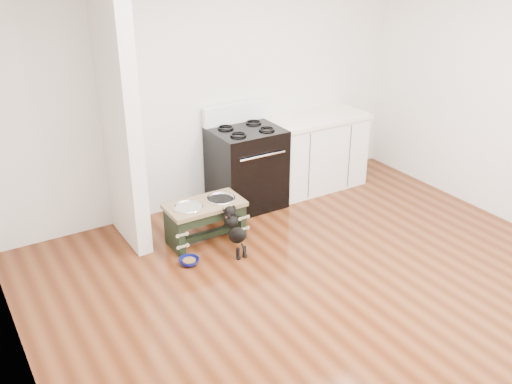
# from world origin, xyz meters

# --- Properties ---
(ground) EXTENTS (5.00, 5.00, 0.00)m
(ground) POSITION_xyz_m (0.00, 0.00, 0.00)
(ground) COLOR #461E0C
(ground) RESTS_ON ground
(room_shell) EXTENTS (5.00, 5.00, 5.00)m
(room_shell) POSITION_xyz_m (0.00, 0.00, 1.62)
(room_shell) COLOR silver
(room_shell) RESTS_ON ground
(partition_wall) EXTENTS (0.15, 0.80, 2.70)m
(partition_wall) POSITION_xyz_m (-1.18, 2.10, 1.35)
(partition_wall) COLOR silver
(partition_wall) RESTS_ON ground
(oven_range) EXTENTS (0.76, 0.69, 1.14)m
(oven_range) POSITION_xyz_m (0.25, 2.16, 0.48)
(oven_range) COLOR black
(oven_range) RESTS_ON ground
(cabinet_run) EXTENTS (1.24, 0.64, 0.91)m
(cabinet_run) POSITION_xyz_m (1.23, 2.18, 0.45)
(cabinet_run) COLOR white
(cabinet_run) RESTS_ON ground
(dog_feeder) EXTENTS (0.79, 0.42, 0.45)m
(dog_feeder) POSITION_xyz_m (-0.54, 1.63, 0.31)
(dog_feeder) COLOR black
(dog_feeder) RESTS_ON ground
(puppy) EXTENTS (0.14, 0.40, 0.48)m
(puppy) POSITION_xyz_m (-0.40, 1.27, 0.26)
(puppy) COLOR black
(puppy) RESTS_ON ground
(floor_bowl) EXTENTS (0.20, 0.20, 0.06)m
(floor_bowl) POSITION_xyz_m (-0.89, 1.31, 0.03)
(floor_bowl) COLOR #0D115E
(floor_bowl) RESTS_ON ground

